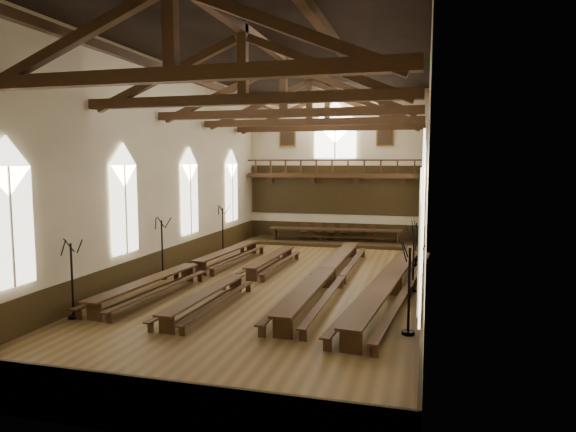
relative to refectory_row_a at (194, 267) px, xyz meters
name	(u,v)px	position (x,y,z in m)	size (l,w,h in m)	color
ground	(284,283)	(4.23, 0.11, -0.54)	(26.00, 26.00, 0.00)	brown
room_walls	(283,135)	(4.23, 0.11, 5.92)	(26.00, 26.00, 26.00)	beige
wainscot_band	(284,270)	(4.23, 0.11, 0.06)	(12.00, 26.00, 1.20)	#33250F
side_windows	(284,199)	(4.23, 0.11, 3.20)	(11.85, 19.80, 4.50)	white
end_window	(335,134)	(4.23, 13.01, 6.69)	(2.80, 0.12, 3.80)	white
minstrels_gallery	(334,183)	(4.23, 12.77, 3.37)	(11.80, 1.24, 3.70)	#3E2A13
portraits	(335,135)	(4.23, 13.01, 6.56)	(7.75, 0.09, 1.45)	brown
roof_trusses	(283,94)	(4.23, 0.11, 7.68)	(11.70, 25.70, 2.80)	#3E2A13
refectory_row_a	(194,267)	(0.00, 0.00, 0.00)	(1.93, 14.34, 0.74)	#3E2A13
refectory_row_b	(244,275)	(2.72, -0.84, -0.05)	(1.51, 13.60, 0.66)	#3E2A13
refectory_row_c	(327,273)	(6.17, 0.18, 0.03)	(1.63, 14.70, 0.78)	#3E2A13
refectory_row_d	(394,279)	(9.03, -0.42, 0.05)	(2.37, 15.05, 0.81)	#3E2A13
dais	(335,242)	(4.54, 11.51, -0.44)	(11.40, 3.02, 0.20)	#33250F
high_table	(335,230)	(4.54, 11.51, 0.35)	(8.67, 1.57, 0.81)	#3E2A13
high_chairs	(337,230)	(4.54, 12.35, 0.25)	(4.99, 0.49, 1.07)	#3E2A13
candelabrum_left_near	(73,295)	(-1.32, -6.72, 0.30)	(0.82, 0.80, 2.75)	black
candelabrum_left_mid	(163,260)	(-1.32, -0.55, 0.33)	(0.79, 0.88, 2.86)	black
candelabrum_left_far	(223,238)	(-1.32, 6.66, 0.31)	(0.77, 0.86, 2.79)	black
candelabrum_right_near	(409,307)	(9.78, -5.43, 0.34)	(0.78, 0.89, 2.88)	black
candelabrum_right_mid	(413,271)	(9.78, 0.12, 0.30)	(0.83, 0.80, 2.76)	black
candelabrum_right_far	(416,252)	(9.78, 5.51, 0.18)	(0.68, 0.72, 2.36)	black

